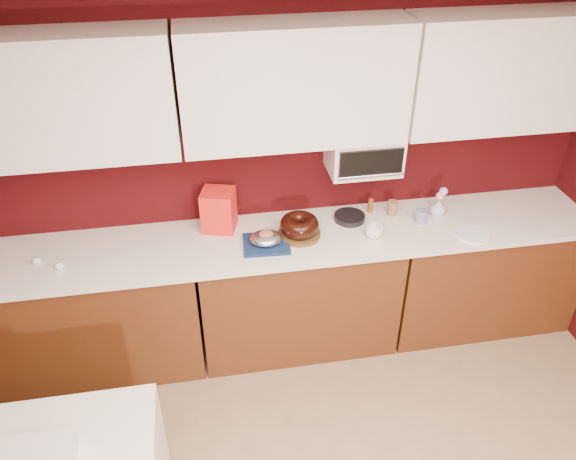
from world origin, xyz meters
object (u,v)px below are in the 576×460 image
at_px(toaster_oven, 364,152).
at_px(pandoro_box, 219,210).
at_px(blue_jar, 421,216).
at_px(flower_vase, 438,207).
at_px(coffee_mug, 374,230).
at_px(foil_ham_nest, 266,238).
at_px(bundt_cake, 299,225).

height_order(toaster_oven, pandoro_box, toaster_oven).
distance_m(blue_jar, flower_vase, 0.16).
height_order(coffee_mug, flower_vase, flower_vase).
height_order(foil_ham_nest, flower_vase, flower_vase).
relative_size(toaster_oven, pandoro_box, 1.63).
height_order(toaster_oven, coffee_mug, toaster_oven).
xyz_separation_m(foil_ham_nest, pandoro_box, (-0.27, 0.25, 0.08)).
height_order(foil_ham_nest, pandoro_box, pandoro_box).
bearing_deg(toaster_oven, flower_vase, -8.77).
bearing_deg(blue_jar, bundt_cake, -178.49).
relative_size(pandoro_box, blue_jar, 3.06).
distance_m(toaster_oven, pandoro_box, 1.00).
xyz_separation_m(pandoro_box, coffee_mug, (0.96, -0.28, -0.09)).
distance_m(coffee_mug, flower_vase, 0.54).
relative_size(bundt_cake, flower_vase, 1.95).
bearing_deg(foil_ham_nest, flower_vase, 7.37).
bearing_deg(foil_ham_nest, toaster_oven, 19.52).
bearing_deg(bundt_cake, blue_jar, 1.51).
bearing_deg(foil_ham_nest, blue_jar, 5.03).
relative_size(bundt_cake, foil_ham_nest, 1.25).
bearing_deg(blue_jar, flower_vase, 23.34).
relative_size(bundt_cake, blue_jar, 2.78).
relative_size(toaster_oven, foil_ham_nest, 2.24).
bearing_deg(pandoro_box, foil_ham_nest, -26.19).
bearing_deg(blue_jar, pandoro_box, 173.38).
xyz_separation_m(pandoro_box, flower_vase, (1.47, -0.09, -0.07)).
relative_size(foil_ham_nest, coffee_mug, 1.91).
relative_size(foil_ham_nest, blue_jar, 2.22).
height_order(bundt_cake, pandoro_box, pandoro_box).
height_order(bundt_cake, blue_jar, bundt_cake).
xyz_separation_m(bundt_cake, flower_vase, (0.97, 0.08, -0.02)).
height_order(toaster_oven, blue_jar, toaster_oven).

